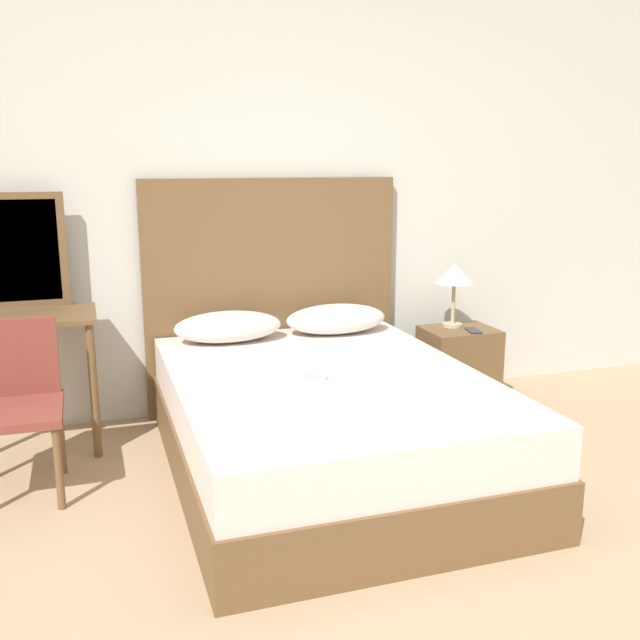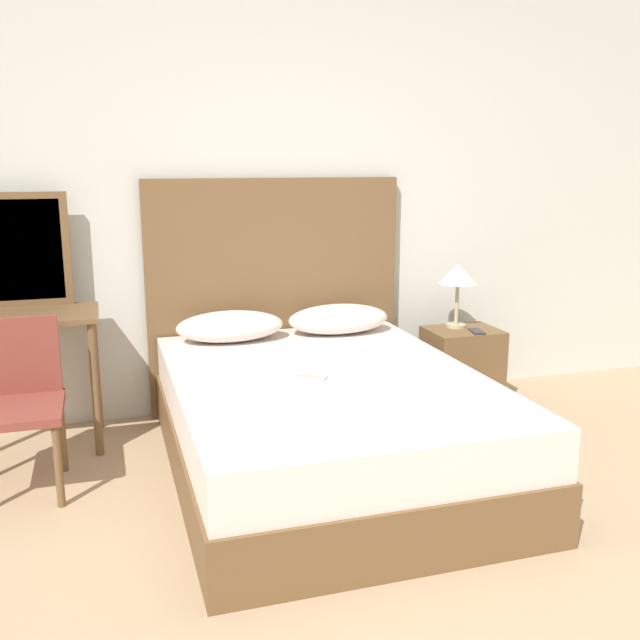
# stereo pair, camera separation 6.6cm
# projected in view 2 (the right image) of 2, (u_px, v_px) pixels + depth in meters

# --- Properties ---
(wall_back) EXTENTS (10.00, 0.06, 2.70)m
(wall_back) POSITION_uv_depth(u_px,v_px,m) (286.00, 191.00, 4.37)
(wall_back) COLOR silver
(wall_back) RESTS_ON ground_plane
(bed) EXTENTS (1.50, 2.02, 0.51)m
(bed) POSITION_uv_depth(u_px,v_px,m) (326.00, 424.00, 3.55)
(bed) COLOR brown
(bed) RESTS_ON ground_plane
(headboard) EXTENTS (1.57, 0.05, 1.43)m
(headboard) POSITION_uv_depth(u_px,v_px,m) (275.00, 296.00, 4.41)
(headboard) COLOR brown
(headboard) RESTS_ON ground_plane
(pillow_left) EXTENTS (0.62, 0.34, 0.17)m
(pillow_left) POSITION_uv_depth(u_px,v_px,m) (230.00, 326.00, 4.11)
(pillow_left) COLOR silver
(pillow_left) RESTS_ON bed
(pillow_right) EXTENTS (0.62, 0.34, 0.17)m
(pillow_right) POSITION_uv_depth(u_px,v_px,m) (339.00, 319.00, 4.31)
(pillow_right) COLOR silver
(pillow_right) RESTS_ON bed
(phone_on_bed) EXTENTS (0.16, 0.14, 0.01)m
(phone_on_bed) POSITION_uv_depth(u_px,v_px,m) (311.00, 377.00, 3.42)
(phone_on_bed) COLOR #B7B7BC
(phone_on_bed) RESTS_ON bed
(nightstand) EXTENTS (0.45, 0.36, 0.49)m
(nightstand) POSITION_uv_depth(u_px,v_px,m) (462.00, 366.00, 4.57)
(nightstand) COLOR brown
(nightstand) RESTS_ON ground_plane
(table_lamp) EXTENTS (0.24, 0.24, 0.41)m
(table_lamp) POSITION_uv_depth(u_px,v_px,m) (458.00, 277.00, 4.51)
(table_lamp) COLOR tan
(table_lamp) RESTS_ON nightstand
(phone_on_nightstand) EXTENTS (0.10, 0.16, 0.01)m
(phone_on_nightstand) POSITION_uv_depth(u_px,v_px,m) (477.00, 331.00, 4.45)
(phone_on_nightstand) COLOR #232328
(phone_on_nightstand) RESTS_ON nightstand
(vanity_desk) EXTENTS (0.81, 0.49, 0.75)m
(vanity_desk) POSITION_uv_depth(u_px,v_px,m) (20.00, 342.00, 3.76)
(vanity_desk) COLOR brown
(vanity_desk) RESTS_ON ground_plane
(vanity_mirror) EXTENTS (0.56, 0.03, 0.62)m
(vanity_mirror) POSITION_uv_depth(u_px,v_px,m) (16.00, 250.00, 3.86)
(vanity_mirror) COLOR brown
(vanity_mirror) RESTS_ON vanity_desk
(chair) EXTENTS (0.42, 0.46, 0.80)m
(chair) POSITION_uv_depth(u_px,v_px,m) (16.00, 395.00, 3.34)
(chair) COLOR brown
(chair) RESTS_ON ground_plane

